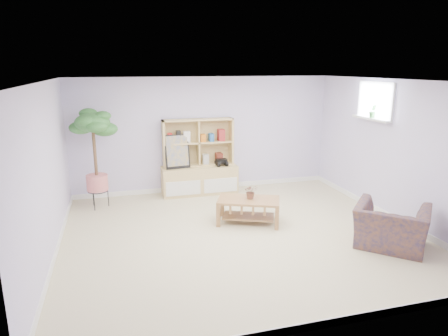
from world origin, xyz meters
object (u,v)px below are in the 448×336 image
object	(u,v)px
storage_unit	(199,157)
floor_tree	(95,160)
armchair	(391,224)
coffee_table	(248,211)

from	to	relation	value
storage_unit	floor_tree	bearing A→B (deg)	-170.44
floor_tree	storage_unit	bearing A→B (deg)	9.56
floor_tree	armchair	xyz separation A→B (m)	(4.19, -2.95, -0.56)
storage_unit	armchair	bearing A→B (deg)	-56.66
floor_tree	armchair	size ratio (longest dim) A/B	1.87
floor_tree	armchair	world-z (taller)	floor_tree
coffee_table	armchair	size ratio (longest dim) A/B	1.04
armchair	storage_unit	bearing A→B (deg)	-12.92
storage_unit	floor_tree	xyz separation A→B (m)	(-2.03, -0.34, 0.15)
armchair	coffee_table	bearing A→B (deg)	2.98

